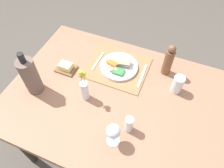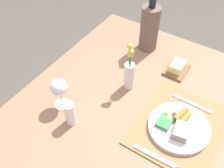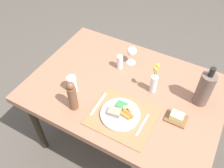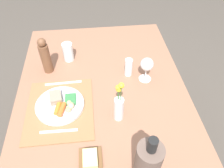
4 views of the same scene
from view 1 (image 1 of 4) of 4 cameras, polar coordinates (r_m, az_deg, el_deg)
The scene contains 13 objects.
ground_plane at distance 1.92m, azimuth 1.04°, elevation -15.86°, with size 8.00×8.00×0.00m, color #554C43.
dining_table at distance 1.32m, azimuth 1.46°, elevation -5.37°, with size 1.33×0.94×0.73m.
placemat at distance 1.41m, azimuth 1.34°, elevation 4.64°, with size 0.40×0.34×0.01m, color #956E46.
dinner_plate at distance 1.39m, azimuth 1.86°, elevation 4.82°, with size 0.25×0.25×0.05m.
fork at distance 1.37m, azimuth 8.20°, elevation 2.29°, with size 0.01×0.21×0.01m, color silver.
knife at distance 1.45m, azimuth -3.80°, elevation 6.26°, with size 0.01×0.18×0.01m, color silver.
pepper_mill at distance 1.35m, azimuth 15.02°, elevation 6.19°, with size 0.06×0.06×0.23m.
flower_vase at distance 1.21m, azimuth -7.46°, elevation -1.14°, with size 0.05×0.05×0.25m.
water_tumbler at distance 1.32m, azimuth 17.21°, elevation -0.27°, with size 0.06×0.06×0.12m.
cooler_bottle at distance 1.29m, azimuth -21.19°, elevation 2.04°, with size 0.10×0.10×0.30m.
wine_glass at distance 1.04m, azimuth 0.38°, elevation -12.79°, with size 0.07×0.07×0.15m.
butter_dish at distance 1.42m, azimuth -12.34°, elevation 4.42°, with size 0.13×0.10×0.05m.
salt_shaker at distance 1.12m, azimuth 4.59°, elevation -10.80°, with size 0.04×0.04×0.11m, color white.
Camera 1 is at (-0.24, 0.65, 1.79)m, focal length 33.86 mm.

